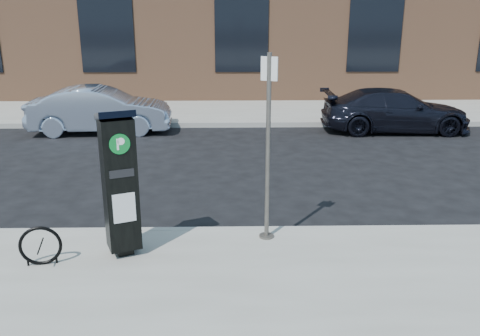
{
  "coord_description": "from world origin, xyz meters",
  "views": [
    {
      "loc": [
        -0.43,
        -7.55,
        3.53
      ],
      "look_at": [
        -0.28,
        0.5,
        1.01
      ],
      "focal_mm": 38.0,
      "sensor_mm": 36.0,
      "label": 1
    }
  ],
  "objects_px": {
    "car_silver": "(100,110)",
    "car_dark": "(395,110)",
    "bike_rack": "(40,246)",
    "parking_kiosk": "(120,182)",
    "sign_pole": "(268,150)"
  },
  "relations": [
    {
      "from": "parking_kiosk",
      "to": "car_silver",
      "type": "xyz_separation_m",
      "value": [
        -2.32,
        8.26,
        -0.56
      ]
    },
    {
      "from": "sign_pole",
      "to": "car_dark",
      "type": "bearing_deg",
      "value": 84.15
    },
    {
      "from": "car_dark",
      "to": "bike_rack",
      "type": "bearing_deg",
      "value": 139.74
    },
    {
      "from": "parking_kiosk",
      "to": "car_dark",
      "type": "bearing_deg",
      "value": 28.89
    },
    {
      "from": "bike_rack",
      "to": "car_silver",
      "type": "bearing_deg",
      "value": 87.1
    },
    {
      "from": "parking_kiosk",
      "to": "car_silver",
      "type": "relative_size",
      "value": 0.51
    },
    {
      "from": "sign_pole",
      "to": "car_dark",
      "type": "xyz_separation_m",
      "value": [
        4.39,
        7.75,
        -0.91
      ]
    },
    {
      "from": "car_dark",
      "to": "parking_kiosk",
      "type": "bearing_deg",
      "value": 143.0
    },
    {
      "from": "car_silver",
      "to": "car_dark",
      "type": "relative_size",
      "value": 0.95
    },
    {
      "from": "car_silver",
      "to": "car_dark",
      "type": "xyz_separation_m",
      "value": [
        8.8,
        0.0,
        -0.05
      ]
    },
    {
      "from": "bike_rack",
      "to": "sign_pole",
      "type": "bearing_deg",
      "value": 3.46
    },
    {
      "from": "parking_kiosk",
      "to": "car_silver",
      "type": "height_order",
      "value": "parking_kiosk"
    },
    {
      "from": "parking_kiosk",
      "to": "car_dark",
      "type": "distance_m",
      "value": 10.52
    },
    {
      "from": "sign_pole",
      "to": "bike_rack",
      "type": "xyz_separation_m",
      "value": [
        -3.17,
        -0.82,
        -1.12
      ]
    },
    {
      "from": "parking_kiosk",
      "to": "bike_rack",
      "type": "distance_m",
      "value": 1.38
    }
  ]
}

